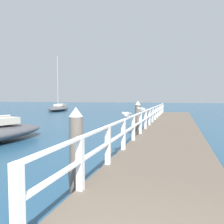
% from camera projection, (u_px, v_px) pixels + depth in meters
% --- Properties ---
extents(pier_deck, '(2.76, 24.65, 0.38)m').
position_uv_depth(pier_deck, '(172.00, 129.00, 13.21)').
color(pier_deck, brown).
rests_on(pier_deck, ground_plane).
extents(pier_railing, '(0.12, 23.17, 0.96)m').
position_uv_depth(pier_railing, '(149.00, 115.00, 13.52)').
color(pier_railing, white).
rests_on(pier_railing, pier_deck).
extents(dock_piling_near, '(0.29, 0.29, 1.82)m').
position_uv_depth(dock_piling_near, '(76.00, 150.00, 4.79)').
color(dock_piling_near, '#6B6056').
rests_on(dock_piling_near, ground_plane).
extents(dock_piling_far, '(0.29, 0.29, 1.82)m').
position_uv_depth(dock_piling_far, '(138.00, 118.00, 11.90)').
color(dock_piling_far, '#6B6056').
rests_on(dock_piling_far, ground_plane).
extents(seagull_foreground, '(0.26, 0.44, 0.21)m').
position_uv_depth(seagull_foreground, '(127.00, 114.00, 7.61)').
color(seagull_foreground, white).
rests_on(seagull_foreground, pier_railing).
extents(seagull_background, '(0.48, 0.20, 0.21)m').
position_uv_depth(seagull_background, '(142.00, 109.00, 10.73)').
color(seagull_background, white).
rests_on(seagull_background, pier_railing).
extents(boat_2, '(3.82, 6.98, 7.90)m').
position_uv_depth(boat_2, '(59.00, 108.00, 33.89)').
color(boat_2, '#4C4C51').
rests_on(boat_2, ground_plane).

